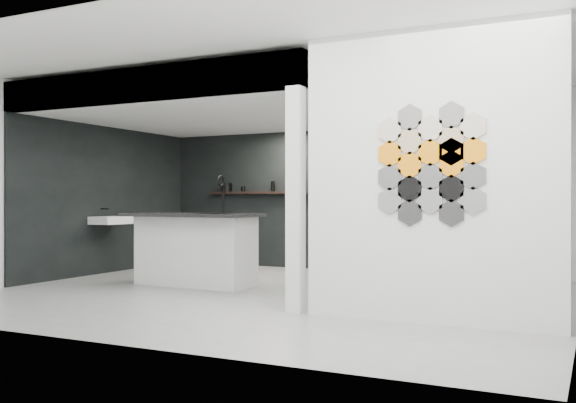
# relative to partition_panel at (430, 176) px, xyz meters

# --- Properties ---
(floor) EXTENTS (7.00, 6.00, 0.01)m
(floor) POSITION_rel_partition_panel_xyz_m (-2.23, 1.00, -1.40)
(floor) COLOR slate
(partition_panel) EXTENTS (2.45, 0.15, 2.80)m
(partition_panel) POSITION_rel_partition_panel_xyz_m (0.00, 0.00, 0.00)
(partition_panel) COLOR silver
(partition_panel) RESTS_ON floor
(bay_clad_back) EXTENTS (4.40, 0.04, 2.35)m
(bay_clad_back) POSITION_rel_partition_panel_xyz_m (-3.52, 3.97, -0.22)
(bay_clad_back) COLOR black
(bay_clad_back) RESTS_ON floor
(bay_clad_left) EXTENTS (0.04, 4.00, 2.35)m
(bay_clad_left) POSITION_rel_partition_panel_xyz_m (-5.70, 2.00, -0.22)
(bay_clad_left) COLOR black
(bay_clad_left) RESTS_ON floor
(bulkhead) EXTENTS (4.40, 4.00, 0.40)m
(bulkhead) POSITION_rel_partition_panel_xyz_m (-3.52, 2.00, 1.15)
(bulkhead) COLOR silver
(bulkhead) RESTS_ON corner_column
(corner_column) EXTENTS (0.16, 0.16, 2.35)m
(corner_column) POSITION_rel_partition_panel_xyz_m (-1.41, 0.00, -0.22)
(corner_column) COLOR silver
(corner_column) RESTS_ON floor
(fascia_beam) EXTENTS (4.40, 0.16, 0.40)m
(fascia_beam) POSITION_rel_partition_panel_xyz_m (-3.52, 0.08, 1.15)
(fascia_beam) COLOR silver
(fascia_beam) RESTS_ON corner_column
(wall_basin) EXTENTS (0.40, 0.60, 0.12)m
(wall_basin) POSITION_rel_partition_panel_xyz_m (-5.46, 1.80, -0.55)
(wall_basin) COLOR silver
(wall_basin) RESTS_ON bay_clad_left
(display_shelf) EXTENTS (3.00, 0.15, 0.04)m
(display_shelf) POSITION_rel_partition_panel_xyz_m (-3.43, 3.87, -0.10)
(display_shelf) COLOR black
(display_shelf) RESTS_ON bay_clad_back
(kitchen_island) EXTENTS (1.90, 0.90, 1.51)m
(kitchen_island) POSITION_rel_partition_panel_xyz_m (-3.53, 1.28, -0.89)
(kitchen_island) COLOR silver
(kitchen_island) RESTS_ON floor
(stockpot) EXTENTS (0.25, 0.25, 0.15)m
(stockpot) POSITION_rel_partition_panel_xyz_m (-4.60, 3.87, -0.00)
(stockpot) COLOR black
(stockpot) RESTS_ON display_shelf
(kettle) EXTENTS (0.24, 0.24, 0.16)m
(kettle) POSITION_rel_partition_panel_xyz_m (-2.22, 3.87, 0.00)
(kettle) COLOR black
(kettle) RESTS_ON display_shelf
(glass_bowl) EXTENTS (0.17, 0.17, 0.09)m
(glass_bowl) POSITION_rel_partition_panel_xyz_m (-2.08, 3.87, -0.03)
(glass_bowl) COLOR gray
(glass_bowl) RESTS_ON display_shelf
(glass_vase) EXTENTS (0.12, 0.12, 0.14)m
(glass_vase) POSITION_rel_partition_panel_xyz_m (-2.08, 3.87, -0.01)
(glass_vase) COLOR gray
(glass_vase) RESTS_ON display_shelf
(bottle_dark) EXTENTS (0.09, 0.09, 0.18)m
(bottle_dark) POSITION_rel_partition_panel_xyz_m (-3.67, 3.87, 0.01)
(bottle_dark) COLOR black
(bottle_dark) RESTS_ON display_shelf
(utensil_cup) EXTENTS (0.09, 0.09, 0.09)m
(utensil_cup) POSITION_rel_partition_panel_xyz_m (-4.26, 3.87, -0.03)
(utensil_cup) COLOR black
(utensil_cup) RESTS_ON display_shelf
(hex_tile_cluster) EXTENTS (1.04, 0.02, 1.16)m
(hex_tile_cluster) POSITION_rel_partition_panel_xyz_m (0.03, -0.09, 0.10)
(hex_tile_cluster) COLOR silver
(hex_tile_cluster) RESTS_ON partition_panel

